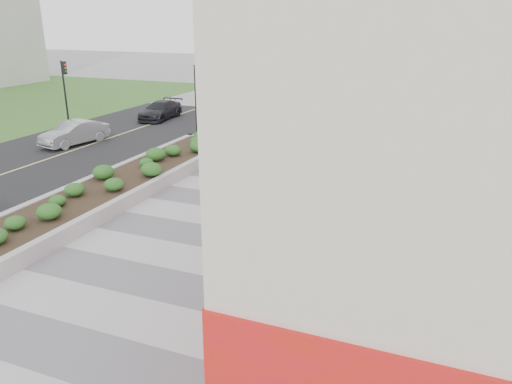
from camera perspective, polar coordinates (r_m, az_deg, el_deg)
ground at (r=12.69m, az=-15.49°, el=-13.77°), size 160.00×160.00×0.00m
walkway at (r=14.81m, az=-8.50°, el=-8.12°), size 8.00×36.00×0.01m
building at (r=17.43m, az=22.31°, el=8.67°), size 6.04×24.08×8.00m
planter at (r=20.63m, az=-16.24°, el=0.61°), size 3.00×18.00×0.90m
traffic_signal_near at (r=29.61m, az=-6.80°, el=11.45°), size 0.33×0.28×4.20m
traffic_signal_far at (r=34.57m, az=-21.02°, el=11.46°), size 0.33×0.28×4.20m
manhole_cover at (r=14.59m, az=-6.78°, el=-8.50°), size 0.44×0.44×0.01m
skateboarder at (r=14.02m, az=-1.53°, el=-6.40°), size 0.48×0.74×1.36m
car_silver at (r=29.82m, az=-20.05°, el=6.35°), size 2.15×4.14×1.30m
car_dark at (r=35.90m, az=-10.87°, el=9.16°), size 2.02×4.35×1.23m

